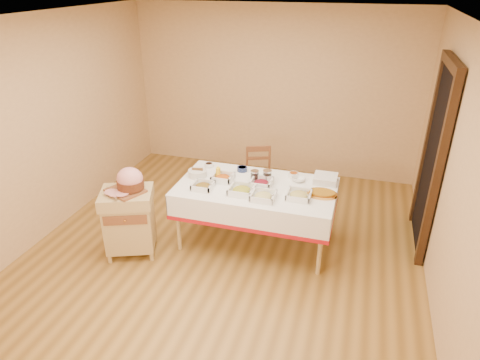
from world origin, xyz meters
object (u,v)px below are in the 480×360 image
(brass_platter, at_px, (322,193))
(dining_chair, at_px, (259,176))
(butcher_cart, at_px, (129,219))
(preserve_jar_left, at_px, (255,176))
(dining_table, at_px, (256,198))
(mustard_bottle, at_px, (218,173))
(bread_basket, at_px, (198,173))
(plate_stack, at_px, (325,179))
(preserve_jar_right, at_px, (267,176))
(ham_on_board, at_px, (129,181))

(brass_platter, bearing_deg, dining_chair, 134.64)
(butcher_cart, bearing_deg, preserve_jar_left, 31.02)
(dining_table, bearing_deg, mustard_bottle, 172.25)
(bread_basket, relative_size, plate_stack, 0.84)
(preserve_jar_left, relative_size, preserve_jar_right, 0.94)
(dining_chair, bearing_deg, dining_table, -78.06)
(bread_basket, bearing_deg, ham_on_board, -129.90)
(brass_platter, bearing_deg, preserve_jar_right, 164.68)
(butcher_cart, xyz_separation_m, ham_on_board, (0.04, 0.03, 0.46))
(dining_chair, bearing_deg, preserve_jar_left, -79.89)
(butcher_cart, xyz_separation_m, preserve_jar_left, (1.27, 0.77, 0.36))
(brass_platter, bearing_deg, dining_table, 179.10)
(preserve_jar_right, xyz_separation_m, bread_basket, (-0.83, -0.12, -0.02))
(dining_table, xyz_separation_m, plate_stack, (0.75, 0.33, 0.20))
(bread_basket, bearing_deg, butcher_cart, -130.61)
(butcher_cart, relative_size, brass_platter, 2.35)
(dining_chair, bearing_deg, butcher_cart, -125.37)
(dining_chair, bearing_deg, ham_on_board, -124.90)
(preserve_jar_left, distance_m, bread_basket, 0.70)
(butcher_cart, distance_m, preserve_jar_left, 1.53)
(preserve_jar_right, bearing_deg, dining_chair, 110.34)
(butcher_cart, height_order, dining_chair, dining_chair)
(dining_chair, xyz_separation_m, ham_on_board, (-1.08, -1.55, 0.49))
(butcher_cart, distance_m, ham_on_board, 0.47)
(dining_table, distance_m, brass_platter, 0.78)
(preserve_jar_left, distance_m, plate_stack, 0.83)
(preserve_jar_right, distance_m, mustard_bottle, 0.59)
(mustard_bottle, bearing_deg, bread_basket, -176.31)
(butcher_cart, xyz_separation_m, bread_basket, (0.58, 0.68, 0.35))
(ham_on_board, bearing_deg, preserve_jar_right, 29.16)
(bread_basket, bearing_deg, dining_table, -3.80)
(dining_chair, distance_m, preserve_jar_left, 0.92)
(ham_on_board, bearing_deg, bread_basket, 50.10)
(bread_basket, bearing_deg, preserve_jar_left, 7.07)
(dining_chair, xyz_separation_m, bread_basket, (-0.54, -0.91, 0.38))
(butcher_cart, xyz_separation_m, plate_stack, (2.08, 0.96, 0.35))
(dining_table, distance_m, ham_on_board, 1.45)
(brass_platter, bearing_deg, preserve_jar_left, 169.71)
(bread_basket, xyz_separation_m, brass_platter, (1.50, -0.06, -0.02))
(preserve_jar_left, distance_m, brass_platter, 0.82)
(dining_table, relative_size, dining_chair, 2.21)
(dining_table, bearing_deg, plate_stack, 23.99)
(preserve_jar_left, relative_size, brass_platter, 0.37)
(preserve_jar_right, distance_m, bread_basket, 0.84)
(butcher_cart, bearing_deg, bread_basket, 49.39)
(butcher_cart, distance_m, dining_chair, 1.95)
(preserve_jar_left, relative_size, bread_basket, 0.57)
(mustard_bottle, distance_m, bread_basket, 0.26)
(butcher_cart, relative_size, mustard_bottle, 4.74)
(butcher_cart, bearing_deg, dining_chair, 54.63)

